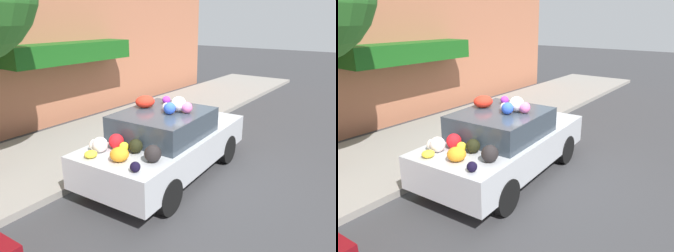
{
  "view_description": "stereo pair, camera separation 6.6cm",
  "coord_description": "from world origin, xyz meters",
  "views": [
    {
      "loc": [
        -5.03,
        -3.57,
        3.12
      ],
      "look_at": [
        0.0,
        0.07,
        1.06
      ],
      "focal_mm": 35.0,
      "sensor_mm": 36.0,
      "label": 1
    },
    {
      "loc": [
        -4.99,
        -3.62,
        3.12
      ],
      "look_at": [
        0.0,
        0.07,
        1.06
      ],
      "focal_mm": 35.0,
      "sensor_mm": 36.0,
      "label": 2
    }
  ],
  "objects": [
    {
      "name": "sidewalk_curb",
      "position": [
        0.0,
        2.7,
        0.07
      ],
      "size": [
        24.0,
        3.2,
        0.14
      ],
      "color": "gray",
      "rests_on": "ground"
    },
    {
      "name": "building_facade",
      "position": [
        0.07,
        4.91,
        2.56
      ],
      "size": [
        18.0,
        1.2,
        5.18
      ],
      "color": "#B26B4C",
      "rests_on": "ground"
    },
    {
      "name": "fire_hydrant",
      "position": [
        2.59,
        1.76,
        0.48
      ],
      "size": [
        0.2,
        0.2,
        0.7
      ],
      "color": "#B2B2B7",
      "rests_on": "sidewalk_curb"
    },
    {
      "name": "art_car",
      "position": [
        -0.06,
        0.07,
        0.74
      ],
      "size": [
        4.04,
        1.96,
        1.69
      ],
      "rotation": [
        0.0,
        0.0,
        0.06
      ],
      "color": "#B7BABF",
      "rests_on": "ground"
    },
    {
      "name": "ground_plane",
      "position": [
        0.0,
        0.0,
        0.0
      ],
      "size": [
        60.0,
        60.0,
        0.0
      ],
      "primitive_type": "plane",
      "color": "#38383A"
    }
  ]
}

